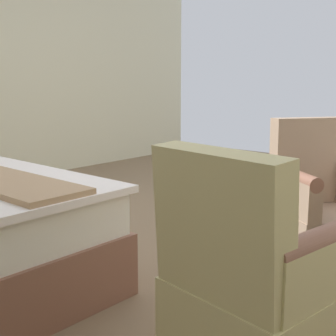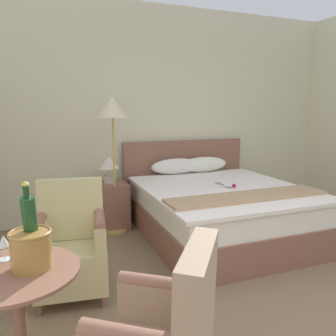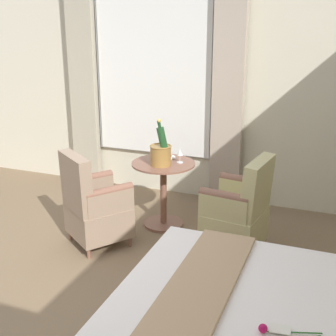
# 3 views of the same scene
# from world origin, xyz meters

# --- Properties ---
(wall_headboard_side) EXTENTS (5.71, 0.12, 3.02)m
(wall_headboard_side) POSITION_xyz_m (0.00, 3.35, 1.51)
(wall_headboard_side) COLOR beige
(wall_headboard_side) RESTS_ON ground
(bed) EXTENTS (1.91, 2.19, 1.10)m
(bed) POSITION_xyz_m (0.36, 2.18, 0.35)
(bed) COLOR brown
(bed) RESTS_ON ground
(nightstand) EXTENTS (0.46, 0.48, 0.60)m
(nightstand) POSITION_xyz_m (-0.85, 2.92, 0.30)
(nightstand) COLOR brown
(nightstand) RESTS_ON ground
(bedside_lamp) EXTENTS (0.27, 0.27, 0.36)m
(bedside_lamp) POSITION_xyz_m (-0.85, 2.92, 0.84)
(bedside_lamp) COLOR #BFB3AC
(bedside_lamp) RESTS_ON nightstand
(floor_lamp_brass) EXTENTS (0.39, 0.39, 1.73)m
(floor_lamp_brass) POSITION_xyz_m (-0.82, 2.73, 1.49)
(floor_lamp_brass) COLOR tan
(floor_lamp_brass) RESTS_ON ground
(side_table_round) EXTENTS (0.67, 0.67, 0.72)m
(side_table_round) POSITION_xyz_m (-1.82, 0.50, 0.43)
(side_table_round) COLOR brown
(side_table_round) RESTS_ON ground
(champagne_bucket) EXTENTS (0.22, 0.22, 0.48)m
(champagne_bucket) POSITION_xyz_m (-1.73, 0.51, 0.86)
(champagne_bucket) COLOR olive
(champagne_bucket) RESTS_ON side_table_round
(wine_glass_near_bucket) EXTENTS (0.07, 0.07, 0.15)m
(wine_glass_near_bucket) POSITION_xyz_m (-1.88, 0.66, 0.82)
(wine_glass_near_bucket) COLOR white
(wine_glass_near_bucket) RESTS_ON side_table_round
(armchair_by_window) EXTENTS (0.63, 0.60, 0.98)m
(armchair_by_window) POSITION_xyz_m (-1.47, 1.40, 0.42)
(armchair_by_window) COLOR brown
(armchair_by_window) RESTS_ON ground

